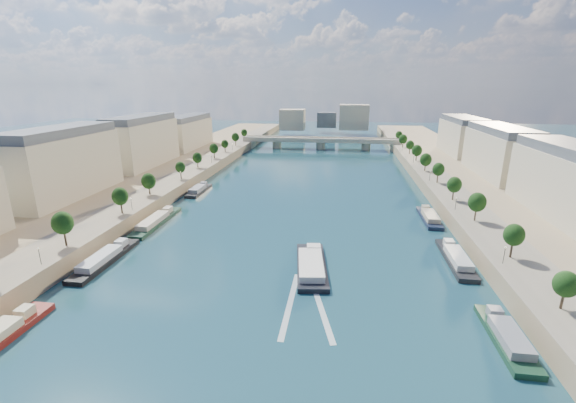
% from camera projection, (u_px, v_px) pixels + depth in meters
% --- Properties ---
extents(ground, '(700.00, 700.00, 0.00)m').
position_uv_depth(ground, '(301.00, 204.00, 149.01)').
color(ground, '#0D363B').
rests_on(ground, ground).
extents(quay_left, '(44.00, 520.00, 5.00)m').
position_uv_depth(quay_left, '(127.00, 191.00, 157.72)').
color(quay_left, '#9E8460').
rests_on(quay_left, ground).
extents(quay_right, '(44.00, 520.00, 5.00)m').
position_uv_depth(quay_right, '(499.00, 206.00, 138.85)').
color(quay_right, '#9E8460').
rests_on(quay_right, ground).
extents(pave_left, '(14.00, 520.00, 0.10)m').
position_uv_depth(pave_left, '(161.00, 187.00, 155.01)').
color(pave_left, gray).
rests_on(pave_left, quay_left).
extents(pave_right, '(14.00, 520.00, 0.10)m').
position_uv_depth(pave_right, '(457.00, 198.00, 140.07)').
color(pave_right, gray).
rests_on(pave_right, quay_right).
extents(trees_left, '(4.80, 268.80, 8.26)m').
position_uv_depth(trees_left, '(166.00, 173.00, 155.06)').
color(trees_left, '#382B1E').
rests_on(trees_left, ground).
extents(trees_right, '(4.80, 268.80, 8.26)m').
position_uv_depth(trees_right, '(446.00, 177.00, 148.22)').
color(trees_right, '#382B1E').
rests_on(trees_right, ground).
extents(lamps_left, '(0.36, 200.36, 4.28)m').
position_uv_depth(lamps_left, '(159.00, 187.00, 144.15)').
color(lamps_left, black).
rests_on(lamps_left, ground).
extents(lamps_right, '(0.36, 200.36, 4.28)m').
position_uv_depth(lamps_right, '(441.00, 186.00, 144.60)').
color(lamps_right, black).
rests_on(lamps_right, ground).
extents(buildings_left, '(16.00, 226.00, 23.20)m').
position_uv_depth(buildings_left, '(109.00, 152.00, 166.72)').
color(buildings_left, beige).
rests_on(buildings_left, ground).
extents(buildings_right, '(16.00, 226.00, 23.20)m').
position_uv_depth(buildings_right, '(530.00, 162.00, 144.44)').
color(buildings_right, beige).
rests_on(buildings_right, ground).
extents(skyline, '(79.00, 42.00, 22.00)m').
position_uv_depth(skyline, '(330.00, 118.00, 352.28)').
color(skyline, beige).
rests_on(skyline, ground).
extents(bridge, '(112.00, 12.00, 8.15)m').
position_uv_depth(bridge, '(321.00, 142.00, 275.61)').
color(bridge, '#C1B79E').
rests_on(bridge, ground).
extents(tour_barge, '(10.15, 25.93, 3.60)m').
position_uv_depth(tour_barge, '(311.00, 265.00, 96.88)').
color(tour_barge, black).
rests_on(tour_barge, ground).
extents(wake, '(10.73, 26.00, 0.04)m').
position_uv_depth(wake, '(305.00, 304.00, 81.35)').
color(wake, silver).
rests_on(wake, ground).
extents(moored_barges_left, '(5.00, 157.47, 3.60)m').
position_uv_depth(moored_barges_left, '(105.00, 259.00, 100.28)').
color(moored_barges_left, '#1A1C3A').
rests_on(moored_barges_left, ground).
extents(moored_barges_right, '(5.00, 126.67, 3.60)m').
position_uv_depth(moored_barges_right, '(479.00, 294.00, 83.67)').
color(moored_barges_right, black).
rests_on(moored_barges_right, ground).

